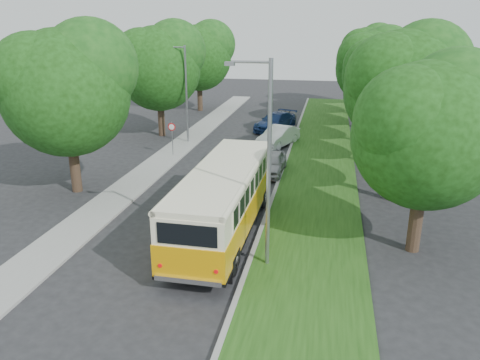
% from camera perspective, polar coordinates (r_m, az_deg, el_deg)
% --- Properties ---
extents(ground, '(120.00, 120.00, 0.00)m').
position_cam_1_polar(ground, '(21.91, -7.07, -6.15)').
color(ground, '#242426').
rests_on(ground, ground).
extents(curb, '(0.20, 70.00, 0.15)m').
position_cam_1_polar(curb, '(25.67, 4.04, -2.05)').
color(curb, gray).
rests_on(curb, ground).
extents(grass_verge, '(4.50, 70.00, 0.13)m').
position_cam_1_polar(grass_verge, '(25.53, 9.28, -2.41)').
color(grass_verge, '#1E4612').
rests_on(grass_verge, ground).
extents(sidewalk, '(2.20, 70.00, 0.12)m').
position_cam_1_polar(sidewalk, '(27.87, -13.36, -0.86)').
color(sidewalk, gray).
rests_on(sidewalk, ground).
extents(treeline, '(24.27, 41.91, 9.46)m').
position_cam_1_polar(treeline, '(37.12, 6.11, 13.63)').
color(treeline, '#332319').
rests_on(treeline, ground).
extents(lamppost_near, '(1.71, 0.16, 8.00)m').
position_cam_1_polar(lamppost_near, '(17.18, 3.25, 2.48)').
color(lamppost_near, gray).
rests_on(lamppost_near, ground).
extents(lamppost_far, '(1.71, 0.16, 7.50)m').
position_cam_1_polar(lamppost_far, '(36.91, -6.72, 10.75)').
color(lamppost_far, gray).
rests_on(lamppost_far, ground).
extents(warning_sign, '(0.56, 0.10, 2.50)m').
position_cam_1_polar(warning_sign, '(33.53, -8.30, 5.70)').
color(warning_sign, gray).
rests_on(warning_sign, ground).
extents(vintage_bus, '(2.92, 10.75, 3.18)m').
position_cam_1_polar(vintage_bus, '(20.84, -1.94, -2.60)').
color(vintage_bus, '#E89D07').
rests_on(vintage_bus, ground).
extents(car_silver, '(1.78, 4.16, 1.40)m').
position_cam_1_polar(car_silver, '(29.62, 3.81, 2.09)').
color(car_silver, '#9F9FA3').
rests_on(car_silver, ground).
extents(car_white, '(3.14, 4.87, 1.52)m').
position_cam_1_polar(car_white, '(36.42, 4.69, 5.33)').
color(car_white, white).
rests_on(car_white, ground).
extents(car_blue, '(3.86, 5.67, 1.53)m').
position_cam_1_polar(car_blue, '(41.83, 4.32, 7.10)').
color(car_blue, navy).
rests_on(car_blue, ground).
extents(car_grey, '(3.30, 5.10, 1.31)m').
position_cam_1_polar(car_grey, '(43.38, 4.65, 7.36)').
color(car_grey, '#56595D').
rests_on(car_grey, ground).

